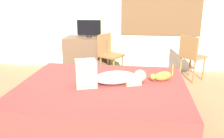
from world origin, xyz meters
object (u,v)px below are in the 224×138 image
desk (87,55)px  chair_spare (191,55)px  chair_by_desk (109,53)px  tv_monitor (89,28)px  cat (162,76)px  person_lying (108,76)px  cup (102,36)px  bed (103,100)px

desk → chair_spare: size_ratio=1.05×
chair_by_desk → tv_monitor: bearing=145.0°
chair_by_desk → desk: bearing=147.7°
cat → desk: 2.16m
desk → person_lying: bearing=-69.3°
tv_monitor → chair_spare: (1.99, -0.28, -0.41)m
cup → desk: bearing=163.5°
cat → cup: bearing=125.2°
chair_by_desk → bed: bearing=-84.9°
desk → tv_monitor: (0.05, 0.00, 0.55)m
person_lying → chair_by_desk: chair_by_desk is taller
bed → chair_by_desk: chair_by_desk is taller
chair_by_desk → cup: bearing=128.0°
cat → chair_by_desk: size_ratio=0.38×
chair_by_desk → person_lying: bearing=-82.3°
desk → cup: size_ratio=11.20×
desk → tv_monitor: 0.55m
desk → chair_spare: chair_spare is taller
cat → chair_spare: size_ratio=0.38×
person_lying → chair_by_desk: bearing=97.7°
cup → cat: bearing=-54.8°
person_lying → desk: (-0.70, 1.86, -0.20)m
chair_spare → bed: bearing=-131.7°
desk → cup: cup is taller
person_lying → chair_by_desk: size_ratio=1.08×
bed → cat: size_ratio=6.90×
cup → chair_spare: size_ratio=0.09×
cat → person_lying: bearing=-162.2°
cat → chair_spare: 1.49m
bed → chair_spare: chair_spare is taller
person_lying → chair_spare: chair_spare is taller
chair_by_desk → chair_spare: bearing=1.1°
cup → chair_by_desk: (0.17, -0.21, -0.27)m
cat → tv_monitor: bearing=129.8°
person_lying → chair_by_desk: (-0.21, 1.55, -0.06)m
bed → cat: (0.78, 0.23, 0.30)m
cup → chair_by_desk: chair_by_desk is taller
cat → tv_monitor: (-1.36, 1.63, 0.40)m
bed → person_lying: (0.07, 0.00, 0.34)m
cup → chair_by_desk: bearing=-52.0°
person_lying → cat: bearing=17.8°
chair_spare → cup: bearing=173.8°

